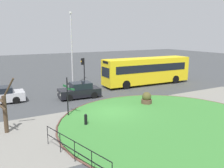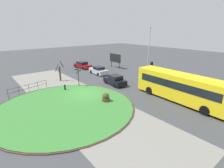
% 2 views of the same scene
% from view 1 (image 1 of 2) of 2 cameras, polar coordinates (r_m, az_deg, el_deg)
% --- Properties ---
extents(ground, '(120.00, 120.00, 0.00)m').
position_cam_1_polar(ground, '(19.12, 0.04, -6.80)').
color(ground, '#3D3F42').
extents(sidewalk_paving, '(32.00, 7.97, 0.02)m').
position_cam_1_polar(sidewalk_paving, '(17.48, 3.30, -8.60)').
color(sidewalk_paving, gray).
rests_on(sidewalk_paving, ground).
extents(grass_island, '(14.77, 14.77, 0.10)m').
position_cam_1_polar(grass_island, '(17.39, 12.67, -8.85)').
color(grass_island, '#387A33').
rests_on(grass_island, ground).
extents(grass_kerb_ring, '(15.08, 15.08, 0.11)m').
position_cam_1_polar(grass_kerb_ring, '(17.39, 12.67, -8.84)').
color(grass_kerb_ring, brown).
rests_on(grass_kerb_ring, ground).
extents(signpost_directional, '(0.52, 1.11, 3.00)m').
position_cam_1_polar(signpost_directional, '(18.07, -10.47, -2.41)').
color(signpost_directional, black).
rests_on(signpost_directional, ground).
extents(bollard_foreground, '(0.21, 0.21, 0.84)m').
position_cam_1_polar(bollard_foreground, '(16.47, -6.24, -8.40)').
color(bollard_foreground, black).
rests_on(bollard_foreground, ground).
extents(railing_grass_edge, '(1.31, 5.15, 1.09)m').
position_cam_1_polar(railing_grass_edge, '(12.06, -8.87, -14.89)').
color(railing_grass_edge, black).
rests_on(railing_grass_edge, ground).
extents(bus_yellow, '(11.26, 2.82, 3.23)m').
position_cam_1_polar(bus_yellow, '(29.63, 8.26, 3.22)').
color(bus_yellow, yellow).
rests_on(bus_yellow, ground).
extents(car_near_lane, '(4.07, 2.09, 1.50)m').
position_cam_1_polar(car_near_lane, '(23.52, -7.66, -1.58)').
color(car_near_lane, black).
rests_on(car_near_lane, ground).
extents(car_far_lane, '(4.26, 2.01, 1.45)m').
position_cam_1_polar(car_far_lane, '(23.74, -25.03, -2.55)').
color(car_far_lane, '#B7B7BC').
rests_on(car_far_lane, ground).
extents(traffic_light_near, '(0.49, 0.26, 3.26)m').
position_cam_1_polar(traffic_light_near, '(29.07, -6.89, 4.42)').
color(traffic_light_near, black).
rests_on(traffic_light_near, ground).
extents(lamppost_tall, '(0.32, 0.32, 8.59)m').
position_cam_1_polar(lamppost_tall, '(28.90, -9.55, 8.65)').
color(lamppost_tall, '#B7B7BC').
rests_on(lamppost_tall, ground).
extents(planter_near_signpost, '(0.94, 0.94, 1.11)m').
position_cam_1_polar(planter_near_signpost, '(21.39, 8.20, -3.50)').
color(planter_near_signpost, brown).
rests_on(planter_near_signpost, ground).
extents(street_tree_bare, '(1.50, 1.50, 3.47)m').
position_cam_1_polar(street_tree_bare, '(16.33, -24.10, -5.64)').
color(street_tree_bare, '#423323').
rests_on(street_tree_bare, ground).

